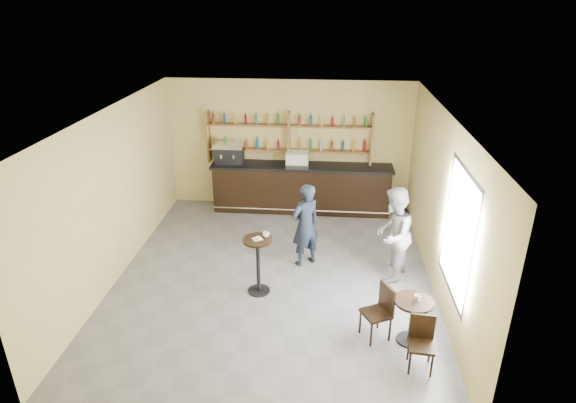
# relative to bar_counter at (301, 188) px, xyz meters

# --- Properties ---
(floor) EXTENTS (7.00, 7.00, 0.00)m
(floor) POSITION_rel_bar_counter_xyz_m (-0.33, -3.15, -0.60)
(floor) COLOR slate
(floor) RESTS_ON ground
(ceiling) EXTENTS (7.00, 7.00, 0.00)m
(ceiling) POSITION_rel_bar_counter_xyz_m (-0.33, -3.15, 2.60)
(ceiling) COLOR white
(ceiling) RESTS_ON wall_back
(wall_back) EXTENTS (7.00, 0.00, 7.00)m
(wall_back) POSITION_rel_bar_counter_xyz_m (-0.33, 0.35, 1.00)
(wall_back) COLOR #D0BD76
(wall_back) RESTS_ON floor
(wall_front) EXTENTS (7.00, 0.00, 7.00)m
(wall_front) POSITION_rel_bar_counter_xyz_m (-0.33, -6.65, 1.00)
(wall_front) COLOR #D0BD76
(wall_front) RESTS_ON floor
(wall_left) EXTENTS (0.00, 7.00, 7.00)m
(wall_left) POSITION_rel_bar_counter_xyz_m (-3.33, -3.15, 1.00)
(wall_left) COLOR #D0BD76
(wall_left) RESTS_ON floor
(wall_right) EXTENTS (0.00, 7.00, 7.00)m
(wall_right) POSITION_rel_bar_counter_xyz_m (2.67, -3.15, 1.00)
(wall_right) COLOR #D0BD76
(wall_right) RESTS_ON floor
(window_pane) EXTENTS (0.00, 2.00, 2.00)m
(window_pane) POSITION_rel_bar_counter_xyz_m (2.66, -4.35, 1.10)
(window_pane) COLOR white
(window_pane) RESTS_ON wall_right
(window_frame) EXTENTS (0.04, 1.70, 2.10)m
(window_frame) POSITION_rel_bar_counter_xyz_m (2.65, -4.35, 1.10)
(window_frame) COLOR black
(window_frame) RESTS_ON wall_right
(shelf_unit) EXTENTS (4.00, 0.26, 1.40)m
(shelf_unit) POSITION_rel_bar_counter_xyz_m (-0.33, 0.22, 1.21)
(shelf_unit) COLOR brown
(shelf_unit) RESTS_ON wall_back
(liquor_bottles) EXTENTS (3.68, 0.10, 1.00)m
(liquor_bottles) POSITION_rel_bar_counter_xyz_m (-0.33, 0.22, 1.38)
(liquor_bottles) COLOR #8C5919
(liquor_bottles) RESTS_ON shelf_unit
(bar_counter) EXTENTS (4.44, 0.87, 1.20)m
(bar_counter) POSITION_rel_bar_counter_xyz_m (0.00, 0.00, 0.00)
(bar_counter) COLOR black
(bar_counter) RESTS_ON floor
(espresso_machine) EXTENTS (0.77, 0.54, 0.51)m
(espresso_machine) POSITION_rel_bar_counter_xyz_m (-1.78, 0.00, 0.86)
(espresso_machine) COLOR black
(espresso_machine) RESTS_ON bar_counter
(pastry_case) EXTENTS (0.58, 0.48, 0.33)m
(pastry_case) POSITION_rel_bar_counter_xyz_m (-0.11, 0.00, 0.77)
(pastry_case) COLOR silver
(pastry_case) RESTS_ON bar_counter
(pedestal_table) EXTENTS (0.60, 0.60, 1.10)m
(pedestal_table) POSITION_rel_bar_counter_xyz_m (-0.56, -3.69, -0.05)
(pedestal_table) COLOR black
(pedestal_table) RESTS_ON floor
(napkin) EXTENTS (0.22, 0.22, 0.00)m
(napkin) POSITION_rel_bar_counter_xyz_m (-0.56, -3.69, 0.50)
(napkin) COLOR white
(napkin) RESTS_ON pedestal_table
(donut) EXTENTS (0.14, 0.14, 0.04)m
(donut) POSITION_rel_bar_counter_xyz_m (-0.55, -3.70, 0.52)
(donut) COLOR #C19046
(donut) RESTS_ON napkin
(cup_pedestal) EXTENTS (0.14, 0.14, 0.09)m
(cup_pedestal) POSITION_rel_bar_counter_xyz_m (-0.42, -3.59, 0.54)
(cup_pedestal) COLOR white
(cup_pedestal) RESTS_ON pedestal_table
(man_main) EXTENTS (0.75, 0.71, 1.73)m
(man_main) POSITION_rel_bar_counter_xyz_m (0.23, -2.60, 0.26)
(man_main) COLOR black
(man_main) RESTS_ON floor
(cafe_table) EXTENTS (0.68, 0.68, 0.77)m
(cafe_table) POSITION_rel_bar_counter_xyz_m (2.02, -4.84, -0.22)
(cafe_table) COLOR black
(cafe_table) RESTS_ON floor
(cup_cafe) EXTENTS (0.13, 0.13, 0.10)m
(cup_cafe) POSITION_rel_bar_counter_xyz_m (2.07, -4.84, 0.22)
(cup_cafe) COLOR white
(cup_cafe) RESTS_ON cafe_table
(chair_west) EXTENTS (0.54, 0.54, 0.92)m
(chair_west) POSITION_rel_bar_counter_xyz_m (1.47, -4.79, -0.14)
(chair_west) COLOR black
(chair_west) RESTS_ON floor
(chair_south) EXTENTS (0.39, 0.39, 0.84)m
(chair_south) POSITION_rel_bar_counter_xyz_m (2.07, -5.44, -0.18)
(chair_south) COLOR black
(chair_south) RESTS_ON floor
(patron_second) EXTENTS (1.00, 1.11, 1.86)m
(patron_second) POSITION_rel_bar_counter_xyz_m (1.89, -3.00, 0.33)
(patron_second) COLOR gray
(patron_second) RESTS_ON floor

